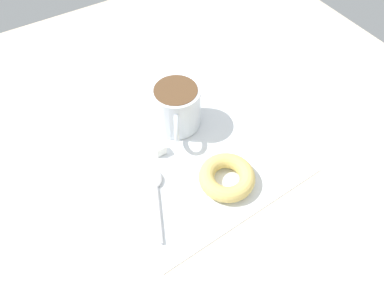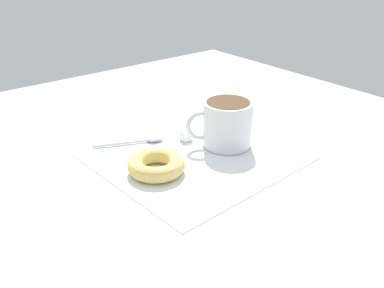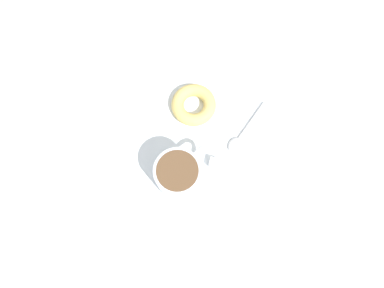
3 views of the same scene
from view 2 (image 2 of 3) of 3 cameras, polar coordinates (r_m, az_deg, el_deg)
The scene contains 6 objects.
ground_plane at distance 82.39cm, azimuth -1.00°, elevation -2.13°, with size 120.00×120.00×2.00cm, color beige.
napkin at distance 82.05cm, azimuth 0.00°, elevation -1.35°, with size 34.60×34.60×0.30cm, color white.
coffee_cup at distance 83.85cm, azimuth 4.63°, elevation 2.84°, with size 12.22×9.59×9.05cm.
donut at distance 75.29cm, azimuth -4.79°, elevation -2.78°, with size 10.19×10.19×2.85cm, color #E5C66B.
spoon at distance 86.93cm, azimuth -6.40°, elevation 0.53°, with size 13.74×6.99×0.90cm.
sugar_cube at distance 87.04cm, azimuth -0.78°, elevation 1.17°, with size 1.99×1.99×1.99cm, color white.
Camera 2 is at (44.26, 57.58, 37.92)cm, focal length 40.00 mm.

